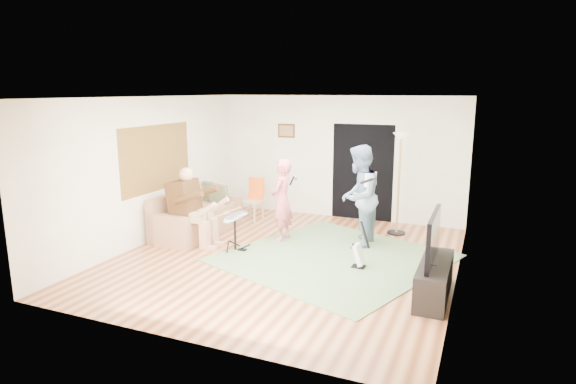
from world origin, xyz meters
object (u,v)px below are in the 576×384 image
object	(u,v)px
sofa	(194,219)
tv_cabinet	(434,280)
dining_chair	(253,205)
torchiere_lamp	(400,166)
television	(433,238)
drum_kit	(235,235)
singer	(282,200)
guitarist	(359,197)
guitar_spare	(359,255)

from	to	relation	value
sofa	tv_cabinet	distance (m)	4.98
dining_chair	tv_cabinet	size ratio (longest dim) A/B	0.66
torchiere_lamp	television	world-z (taller)	torchiere_lamp
drum_kit	dining_chair	distance (m)	2.11
drum_kit	singer	distance (m)	1.14
singer	guitarist	distance (m)	1.45
sofa	drum_kit	xyz separation A→B (m)	(1.29, -0.65, 0.01)
singer	drum_kit	bearing A→B (deg)	-30.09
sofa	tv_cabinet	world-z (taller)	sofa
dining_chair	television	distance (m)	4.93
sofa	tv_cabinet	bearing A→B (deg)	-15.56
drum_kit	television	xyz separation A→B (m)	(3.45, -0.68, 0.56)
torchiere_lamp	drum_kit	bearing A→B (deg)	-139.21
sofa	television	size ratio (longest dim) A/B	1.77
guitarist	television	distance (m)	2.31
dining_chair	drum_kit	bearing A→B (deg)	-64.35
sofa	drum_kit	distance (m)	1.45
drum_kit	guitar_spare	xyz separation A→B (m)	(2.27, -0.01, -0.06)
sofa	drum_kit	bearing A→B (deg)	-26.68
torchiere_lamp	dining_chair	distance (m)	3.30
tv_cabinet	television	bearing A→B (deg)	180.00
guitarist	torchiere_lamp	size ratio (longest dim) A/B	0.93
television	torchiere_lamp	bearing A→B (deg)	108.97
torchiere_lamp	dining_chair	world-z (taller)	torchiere_lamp
singer	dining_chair	size ratio (longest dim) A/B	1.70
dining_chair	singer	bearing A→B (deg)	-35.75
guitar_spare	tv_cabinet	bearing A→B (deg)	-28.91
tv_cabinet	television	world-z (taller)	television
tv_cabinet	singer	bearing A→B (deg)	152.12
tv_cabinet	guitar_spare	bearing A→B (deg)	151.09
guitar_spare	torchiere_lamp	bearing A→B (deg)	84.41
sofa	torchiere_lamp	size ratio (longest dim) A/B	1.04
guitar_spare	dining_chair	xyz separation A→B (m)	(-2.92, 2.01, 0.10)
singer	tv_cabinet	world-z (taller)	singer
sofa	dining_chair	size ratio (longest dim) A/B	2.28
drum_kit	television	bearing A→B (deg)	-11.23
drum_kit	sofa	bearing A→B (deg)	153.32
guitarist	dining_chair	bearing A→B (deg)	-108.69
guitar_spare	drum_kit	bearing A→B (deg)	179.87
torchiere_lamp	guitarist	bearing A→B (deg)	-116.21
singer	dining_chair	xyz separation A→B (m)	(-1.18, 1.12, -0.45)
singer	television	xyz separation A→B (m)	(2.92, -1.57, 0.07)
drum_kit	guitar_spare	world-z (taller)	guitar_spare
guitarist	tv_cabinet	xyz separation A→B (m)	(1.54, -1.76, -0.68)
sofa	television	world-z (taller)	television
guitar_spare	television	size ratio (longest dim) A/B	0.67
tv_cabinet	torchiere_lamp	bearing A→B (deg)	109.87
drum_kit	guitar_spare	bearing A→B (deg)	-0.13
drum_kit	tv_cabinet	bearing A→B (deg)	-11.07
guitar_spare	dining_chair	distance (m)	3.54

